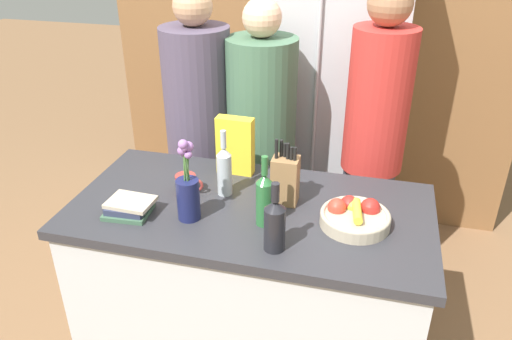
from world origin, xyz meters
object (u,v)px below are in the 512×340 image
at_px(fruit_bowl, 355,215).
at_px(person_in_blue, 261,138).
at_px(bottle_wine, 275,224).
at_px(bottle_oil, 224,170).
at_px(refrigerator, 332,94).
at_px(coffee_mug, 187,184).
at_px(person_in_red_tee, 374,139).
at_px(cereal_box, 235,146).
at_px(person_at_sink, 200,128).
at_px(flower_vase, 188,192).
at_px(bottle_vinegar, 264,198).
at_px(book_stack, 129,207).
at_px(knife_block, 285,179).

bearing_deg(fruit_bowl, person_in_blue, 128.01).
bearing_deg(bottle_wine, fruit_bowl, 41.46).
bearing_deg(bottle_oil, refrigerator, 74.28).
xyz_separation_m(coffee_mug, person_in_red_tee, (0.75, 0.61, 0.03)).
relative_size(cereal_box, person_at_sink, 0.16).
height_order(flower_vase, coffee_mug, flower_vase).
relative_size(bottle_vinegar, person_in_red_tee, 0.17).
bearing_deg(person_at_sink, fruit_bowl, -32.98).
height_order(bottle_oil, bottle_vinegar, bottle_oil).
xyz_separation_m(book_stack, person_in_red_tee, (0.91, 0.81, 0.04)).
height_order(flower_vase, person_in_red_tee, person_in_red_tee).
relative_size(knife_block, coffee_mug, 2.31).
bearing_deg(fruit_bowl, refrigerator, 100.81).
bearing_deg(bottle_vinegar, fruit_bowl, 14.62).
bearing_deg(person_at_sink, person_in_red_tee, 4.02).
xyz_separation_m(knife_block, coffee_mug, (-0.42, -0.03, -0.06)).
relative_size(coffee_mug, person_in_red_tee, 0.07).
bearing_deg(person_in_red_tee, flower_vase, -118.95).
bearing_deg(bottle_vinegar, person_in_blue, 104.57).
bearing_deg(knife_block, bottle_vinegar, -103.85).
relative_size(fruit_bowl, knife_block, 0.95).
bearing_deg(book_stack, person_in_red_tee, 41.74).
bearing_deg(bottle_wine, refrigerator, 88.78).
distance_m(refrigerator, flower_vase, 1.40).
bearing_deg(book_stack, fruit_bowl, 9.68).
bearing_deg(cereal_box, knife_block, -36.44).
xyz_separation_m(bottle_wine, person_in_red_tee, (0.30, 0.90, -0.03)).
height_order(bottle_wine, person_at_sink, person_at_sink).
bearing_deg(bottle_vinegar, bottle_oil, 140.02).
xyz_separation_m(coffee_mug, person_in_blue, (0.17, 0.63, -0.04)).
bearing_deg(coffee_mug, refrigerator, 67.65).
xyz_separation_m(book_stack, person_at_sink, (-0.00, 0.82, -0.00)).
xyz_separation_m(cereal_box, person_at_sink, (-0.32, 0.38, -0.11)).
height_order(refrigerator, person_in_blue, refrigerator).
bearing_deg(bottle_oil, person_in_red_tee, 44.14).
bearing_deg(refrigerator, cereal_box, -109.45).
bearing_deg(coffee_mug, bottle_wine, -33.18).
distance_m(knife_block, person_in_blue, 0.65).
bearing_deg(refrigerator, person_at_sink, -139.53).
height_order(knife_block, person_at_sink, person_at_sink).
bearing_deg(bottle_wine, flower_vase, 162.85).
height_order(flower_vase, bottle_vinegar, flower_vase).
bearing_deg(coffee_mug, person_in_blue, 74.62).
distance_m(book_stack, bottle_vinegar, 0.55).
relative_size(refrigerator, person_in_blue, 1.23).
distance_m(flower_vase, bottle_wine, 0.38).
bearing_deg(refrigerator, bottle_wine, -91.22).
relative_size(fruit_bowl, bottle_wine, 1.00).
distance_m(flower_vase, bottle_vinegar, 0.30).
height_order(book_stack, person_in_red_tee, person_in_red_tee).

